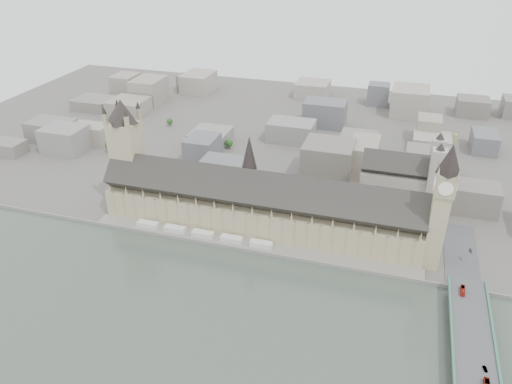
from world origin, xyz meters
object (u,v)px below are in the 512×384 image
(car_silver, at_px, (485,369))
(car_approach, at_px, (471,251))
(victoria_tower, at_px, (127,149))
(westminster_bridge, at_px, (473,362))
(elizabeth_tower, at_px, (442,199))
(westminster_abbey, at_px, (402,181))
(palace_of_westminster, at_px, (259,206))
(red_bus_north, at_px, (463,290))

(car_silver, distance_m, car_approach, 117.19)
(victoria_tower, distance_m, westminster_bridge, 309.91)
(westminster_bridge, bearing_deg, car_silver, -63.32)
(elizabeth_tower, distance_m, car_approach, 56.54)
(victoria_tower, distance_m, westminster_abbey, 244.79)
(palace_of_westminster, xyz_separation_m, westminster_abbey, (110.92, 75.30, 2.38))
(red_bus_north, height_order, car_approach, red_bus_north)
(car_silver, bearing_deg, palace_of_westminster, 127.46)
(westminster_bridge, distance_m, red_bus_north, 57.65)
(palace_of_westminster, height_order, westminster_abbey, westminster_abbey)
(palace_of_westminster, distance_m, victoria_tower, 126.41)
(westminster_bridge, xyz_separation_m, car_silver, (4.54, -9.03, 5.84))
(elizabeth_tower, xyz_separation_m, red_bus_north, (20.08, -38.36, -46.34))
(red_bus_north, bearing_deg, victoria_tower, 171.17)
(westminster_bridge, height_order, red_bus_north, red_bus_north)
(victoria_tower, height_order, car_silver, victoria_tower)
(westminster_bridge, xyz_separation_m, red_bus_north, (-3.92, 57.14, 6.62))
(westminster_abbey, bearing_deg, westminster_bridge, -74.36)
(car_approach, bearing_deg, red_bus_north, -108.27)
(westminster_abbey, relative_size, car_approach, 13.44)
(elizabeth_tower, bearing_deg, palace_of_westminster, 175.15)
(westminster_abbey, relative_size, red_bus_north, 6.34)
(elizabeth_tower, relative_size, westminster_abbey, 1.58)
(car_silver, bearing_deg, elizabeth_tower, 87.65)
(elizabeth_tower, xyz_separation_m, victoria_tower, (-260.00, 18.00, -2.88))
(elizabeth_tower, distance_m, victoria_tower, 260.64)
(elizabeth_tower, relative_size, car_approach, 21.25)
(car_approach, bearing_deg, palace_of_westminster, 171.53)
(westminster_abbey, bearing_deg, palace_of_westminster, -145.83)
(westminster_bridge, bearing_deg, victoria_tower, 158.22)
(victoria_tower, relative_size, car_approach, 19.77)
(palace_of_westminster, bearing_deg, car_approach, 0.33)
(victoria_tower, relative_size, car_silver, 23.13)
(victoria_tower, distance_m, car_silver, 316.58)
(victoria_tower, xyz_separation_m, westminster_bridge, (284.00, -113.50, -50.08))
(westminster_abbey, bearing_deg, red_bus_north, -69.39)
(elizabeth_tower, distance_m, red_bus_north, 63.42)
(victoria_tower, bearing_deg, westminster_abbey, 16.50)
(westminster_abbey, xyz_separation_m, car_approach, (55.66, -74.34, -14.10))
(victoria_tower, relative_size, red_bus_north, 9.32)
(palace_of_westminster, height_order, elizabeth_tower, elizabeth_tower)
(victoria_tower, distance_m, car_approach, 292.01)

